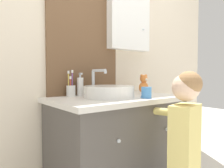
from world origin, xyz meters
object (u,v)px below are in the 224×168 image
at_px(sink_basin, 109,91).
at_px(drinking_cup, 146,93).
at_px(child_figure, 184,142).
at_px(teddy_bear, 144,84).
at_px(toothbrush_holder, 71,90).
at_px(soap_dispenser, 80,86).

relative_size(sink_basin, drinking_cup, 5.29).
bearing_deg(child_figure, teddy_bear, 65.58).
xyz_separation_m(toothbrush_holder, child_figure, (0.37, -0.75, -0.28)).
height_order(sink_basin, child_figure, sink_basin).
xyz_separation_m(soap_dispenser, drinking_cup, (0.28, -0.44, -0.03)).
distance_m(toothbrush_holder, teddy_bear, 0.66).
distance_m(sink_basin, teddy_bear, 0.47).
xyz_separation_m(sink_basin, soap_dispenser, (-0.10, 0.24, 0.03)).
distance_m(toothbrush_holder, soap_dispenser, 0.09).
distance_m(toothbrush_holder, child_figure, 0.88).
relative_size(toothbrush_holder, drinking_cup, 2.53).
bearing_deg(drinking_cup, sink_basin, 132.65).
distance_m(child_figure, teddy_bear, 0.73).
relative_size(toothbrush_holder, soap_dispenser, 1.11).
relative_size(child_figure, teddy_bear, 5.89).
relative_size(sink_basin, soap_dispenser, 2.33).
bearing_deg(soap_dispenser, child_figure, -69.63).
distance_m(sink_basin, child_figure, 0.61).
bearing_deg(child_figure, toothbrush_holder, 116.04).
height_order(soap_dispenser, child_figure, child_figure).
height_order(child_figure, drinking_cup, child_figure).
bearing_deg(drinking_cup, toothbrush_holder, 130.10).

